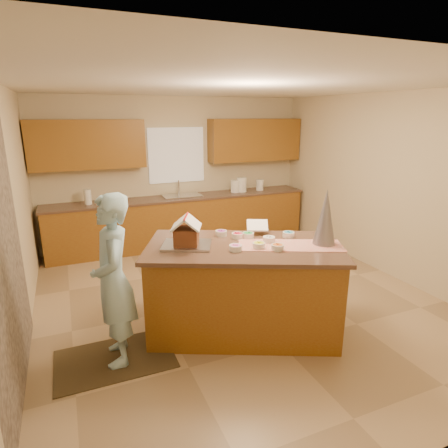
{
  "coord_description": "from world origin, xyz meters",
  "views": [
    {
      "loc": [
        -1.94,
        -4.18,
        2.37
      ],
      "look_at": [
        -0.1,
        0.2,
        1.0
      ],
      "focal_mm": 30.41,
      "sensor_mm": 36.0,
      "label": 1
    }
  ],
  "objects_px": {
    "tinsel_tree": "(326,217)",
    "gingerbread_house": "(186,233)",
    "island_base": "(243,290)",
    "boy": "(113,281)"
  },
  "relations": [
    {
      "from": "boy",
      "to": "island_base",
      "type": "bearing_deg",
      "value": 94.39
    },
    {
      "from": "tinsel_tree",
      "to": "gingerbread_house",
      "type": "height_order",
      "value": "tinsel_tree"
    },
    {
      "from": "tinsel_tree",
      "to": "gingerbread_house",
      "type": "xyz_separation_m",
      "value": [
        -1.39,
        0.51,
        -0.16
      ]
    },
    {
      "from": "island_base",
      "to": "boy",
      "type": "bearing_deg",
      "value": -154.98
    },
    {
      "from": "boy",
      "to": "gingerbread_house",
      "type": "xyz_separation_m",
      "value": [
        0.8,
        0.22,
        0.31
      ]
    },
    {
      "from": "island_base",
      "to": "boy",
      "type": "relative_size",
      "value": 1.18
    },
    {
      "from": "gingerbread_house",
      "to": "tinsel_tree",
      "type": "bearing_deg",
      "value": -20.15
    },
    {
      "from": "gingerbread_house",
      "to": "island_base",
      "type": "bearing_deg",
      "value": -19.26
    },
    {
      "from": "island_base",
      "to": "gingerbread_house",
      "type": "height_order",
      "value": "gingerbread_house"
    },
    {
      "from": "boy",
      "to": "gingerbread_house",
      "type": "relative_size",
      "value": 4.13
    }
  ]
}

